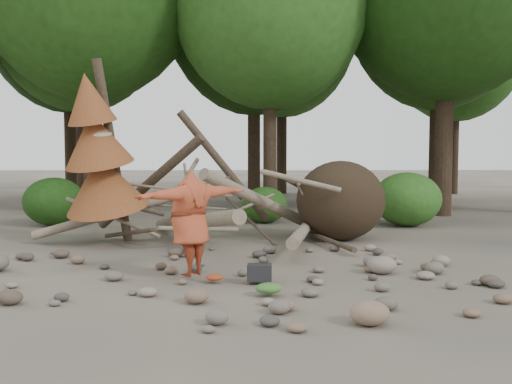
{
  "coord_description": "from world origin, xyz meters",
  "views": [
    {
      "loc": [
        0.38,
        -9.76,
        2.19
      ],
      "look_at": [
        0.47,
        1.5,
        1.4
      ],
      "focal_mm": 40.0,
      "sensor_mm": 36.0,
      "label": 1
    }
  ],
  "objects": [
    {
      "name": "boulder_front_right",
      "position": [
        1.88,
        -2.69,
        0.15
      ],
      "size": [
        0.52,
        0.46,
        0.31
      ],
      "primitive_type": "ellipsoid",
      "color": "#866A54",
      "rests_on": "ground"
    },
    {
      "name": "cloth_green",
      "position": [
        0.64,
        -1.24,
        0.08
      ],
      "size": [
        0.41,
        0.35,
        0.16
      ],
      "primitive_type": "ellipsoid",
      "color": "#3C712D",
      "rests_on": "ground"
    },
    {
      "name": "deadfall_pile",
      "position": [
        2.02,
        4.24,
        0.95
      ],
      "size": [
        8.55,
        5.24,
        3.3
      ],
      "color": "#332619",
      "rests_on": "ground"
    },
    {
      "name": "boulder_mid_right",
      "position": [
        2.73,
        0.36,
        0.16
      ],
      "size": [
        0.54,
        0.48,
        0.32
      ],
      "primitive_type": "ellipsoid",
      "color": "gray",
      "rests_on": "ground"
    },
    {
      "name": "ground",
      "position": [
        0.0,
        0.0,
        0.0
      ],
      "size": [
        120.0,
        120.0,
        0.0
      ],
      "primitive_type": "plane",
      "color": "#514C44",
      "rests_on": "ground"
    },
    {
      "name": "bush_left",
      "position": [
        -5.5,
        7.2,
        0.72
      ],
      "size": [
        1.8,
        1.8,
        1.44
      ],
      "primitive_type": "ellipsoid",
      "color": "#1E4612",
      "rests_on": "ground"
    },
    {
      "name": "bush_mid",
      "position": [
        0.8,
        7.8,
        0.56
      ],
      "size": [
        1.4,
        1.4,
        1.12
      ],
      "primitive_type": "ellipsoid",
      "color": "#275919",
      "rests_on": "ground"
    },
    {
      "name": "cloth_orange",
      "position": [
        -0.23,
        -0.37,
        0.05
      ],
      "size": [
        0.29,
        0.24,
        0.11
      ],
      "primitive_type": "ellipsoid",
      "color": "#9F391B",
      "rests_on": "ground"
    },
    {
      "name": "bush_right",
      "position": [
        5.0,
        7.0,
        0.8
      ],
      "size": [
        2.0,
        2.0,
        1.6
      ],
      "primitive_type": "ellipsoid",
      "color": "#316920",
      "rests_on": "ground"
    },
    {
      "name": "dead_conifer",
      "position": [
        -3.12,
        3.37,
        2.11
      ],
      "size": [
        2.06,
        2.16,
        4.35
      ],
      "color": "#4C3F30",
      "rests_on": "ground"
    },
    {
      "name": "frisbee_thrower",
      "position": [
        -0.66,
        -0.1,
        0.99
      ],
      "size": [
        2.66,
        1.93,
        2.47
      ],
      "color": "#AF4527",
      "rests_on": "ground"
    },
    {
      "name": "backpack",
      "position": [
        0.52,
        -0.42,
        0.13
      ],
      "size": [
        0.42,
        0.29,
        0.27
      ],
      "primitive_type": "cube",
      "rotation": [
        0.0,
        0.0,
        -0.06
      ],
      "color": "black",
      "rests_on": "ground"
    }
  ]
}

